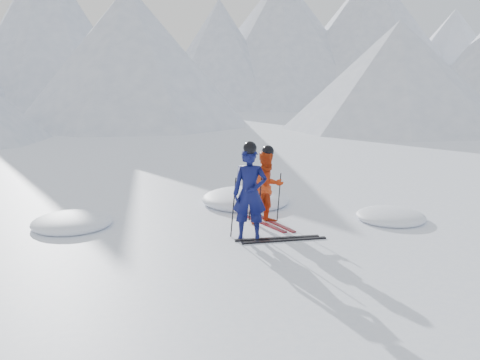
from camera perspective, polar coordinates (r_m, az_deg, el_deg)
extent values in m
plane|color=white|center=(10.35, 8.33, -6.23)|extent=(160.00, 160.00, 0.00)
cone|color=#B2BCD1|center=(50.63, -20.73, 15.36)|extent=(23.96, 23.96, 14.35)
cone|color=#B2BCD1|center=(60.67, -12.70, 13.90)|extent=(17.69, 17.69, 11.93)
cone|color=#B2BCD1|center=(53.44, -2.31, 13.95)|extent=(19.63, 19.63, 10.85)
cone|color=#B2BCD1|center=(57.68, 4.65, 15.38)|extent=(23.31, 23.31, 14.15)
cone|color=#B2BCD1|center=(59.69, 14.44, 15.29)|extent=(28.94, 28.94, 14.88)
cone|color=silver|center=(65.04, 22.73, 12.61)|extent=(24.45, 24.45, 10.76)
cone|color=#B2BCD1|center=(33.04, 17.23, 11.20)|extent=(14.00, 14.00, 6.50)
cone|color=#B2BCD1|center=(35.34, -12.15, 13.47)|extent=(16.00, 16.00, 9.00)
imported|color=#0B1046|center=(9.85, 1.11, -1.52)|extent=(0.76, 0.60, 1.82)
imported|color=red|center=(10.95, 3.11, -0.81)|extent=(0.94, 0.83, 1.60)
cylinder|color=black|center=(10.01, -0.76, -3.10)|extent=(0.12, 0.09, 1.21)
cylinder|color=black|center=(10.21, 2.19, -2.81)|extent=(0.12, 0.07, 1.21)
cylinder|color=black|center=(11.18, 1.30, -1.93)|extent=(0.11, 0.09, 1.06)
cylinder|color=black|center=(11.22, 4.40, -1.91)|extent=(0.11, 0.08, 1.06)
cube|color=black|center=(11.12, 2.46, -4.79)|extent=(0.71, 1.61, 0.03)
cube|color=black|center=(11.17, 3.66, -4.72)|extent=(0.60, 1.65, 0.03)
cube|color=black|center=(10.08, 4.19, -6.54)|extent=(1.70, 0.11, 0.03)
cube|color=black|center=(9.97, 4.97, -6.76)|extent=(1.70, 0.12, 0.03)
ellipsoid|color=white|center=(11.48, -18.31, -4.92)|extent=(1.70, 1.70, 0.37)
ellipsoid|color=white|center=(11.87, 16.54, -4.29)|extent=(1.53, 1.53, 0.34)
ellipsoid|color=white|center=(12.85, 0.64, -2.60)|extent=(2.21, 2.21, 0.49)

